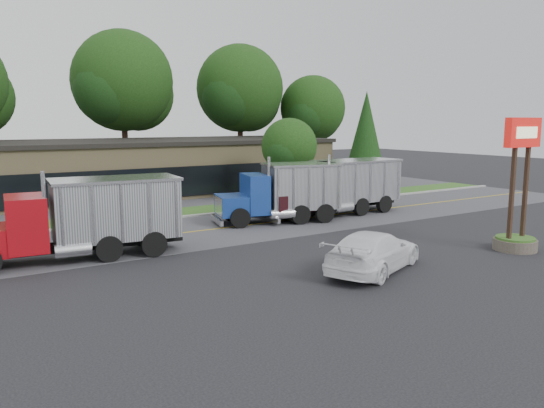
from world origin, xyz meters
The scene contains 17 objects.
ground centered at (0.00, 0.00, 0.00)m, with size 140.00×140.00×0.00m, color #2E2E32.
road centered at (0.00, 9.00, 0.00)m, with size 60.00×8.00×0.02m, color #55555A.
center_line centered at (0.00, 9.00, 0.00)m, with size 60.00×0.12×0.01m, color gold.
curb centered at (0.00, 13.20, 0.00)m, with size 60.00×0.30×0.12m, color #9E9E99.
grass_verge centered at (0.00, 15.00, 0.00)m, with size 60.00×3.40×0.03m, color #2E561D.
far_parking centered at (0.00, 20.00, 0.00)m, with size 60.00×7.00×0.02m, color #55555A.
strip_mall centered at (2.00, 26.00, 2.00)m, with size 32.00×12.00×4.00m, color tan.
bilo_sign centered at (10.50, -2.50, 2.02)m, with size 2.20×1.90×5.95m.
tree_far_c centered at (4.15, 34.12, 9.09)m, with size 9.99×9.40×14.24m.
tree_far_d centered at (16.15, 33.12, 8.75)m, with size 9.61×9.04×13.71m.
tree_far_e centered at (24.12, 31.09, 6.87)m, with size 7.55×7.11×10.77m.
evergreen_right centered at (20.00, 18.00, 4.59)m, with size 3.68×3.68×8.36m.
tree_verge centered at (10.06, 15.05, 3.84)m, with size 4.23×3.98×6.04m.
dump_truck_red centered at (-6.22, 6.48, 1.81)m, with size 9.19×3.38×3.36m.
dump_truck_blue centered at (5.54, 8.88, 1.80)m, with size 7.44×4.23×3.36m.
dump_truck_maroon centered at (9.79, 9.03, 1.81)m, with size 9.82×2.93×3.36m.
rally_car centered at (2.68, -1.57, 0.78)m, with size 2.20×5.41×1.57m, color white.
Camera 1 is at (-11.42, -16.40, 5.78)m, focal length 35.00 mm.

